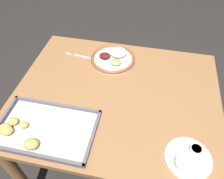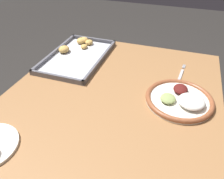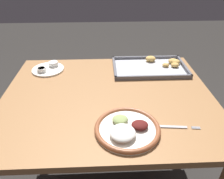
{
  "view_description": "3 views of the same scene",
  "coord_description": "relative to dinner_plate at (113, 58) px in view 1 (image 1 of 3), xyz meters",
  "views": [
    {
      "loc": [
        -0.13,
        0.73,
        1.56
      ],
      "look_at": [
        0.02,
        0.0,
        0.75
      ],
      "focal_mm": 35.0,
      "sensor_mm": 36.0,
      "label": 1
    },
    {
      "loc": [
        -0.64,
        -0.23,
        1.28
      ],
      "look_at": [
        0.02,
        0.0,
        0.75
      ],
      "focal_mm": 35.0,
      "sensor_mm": 36.0,
      "label": 2
    },
    {
      "loc": [
        -0.02,
        -0.91,
        1.33
      ],
      "look_at": [
        0.02,
        0.0,
        0.75
      ],
      "focal_mm": 35.0,
      "sensor_mm": 36.0,
      "label": 3
    }
  ],
  "objects": [
    {
      "name": "saucer_plate",
      "position": [
        -0.42,
        0.55,
        -0.0
      ],
      "size": [
        0.19,
        0.19,
        0.04
      ],
      "color": "white",
      "rests_on": "dining_table"
    },
    {
      "name": "ground_plane",
      "position": [
        -0.07,
        0.27,
        -0.74
      ],
      "size": [
        8.0,
        8.0,
        0.0
      ],
      "primitive_type": "plane",
      "color": "#282623"
    },
    {
      "name": "baking_tray",
      "position": [
        0.22,
        0.55,
        -0.0
      ],
      "size": [
        0.44,
        0.27,
        0.04
      ],
      "color": "#595960",
      "rests_on": "dining_table"
    },
    {
      "name": "fork",
      "position": [
        0.18,
        0.01,
        -0.01
      ],
      "size": [
        0.21,
        0.03,
        0.0
      ],
      "rotation": [
        0.0,
        0.0,
        -0.1
      ],
      "color": "#B2B2B7",
      "rests_on": "dining_table"
    },
    {
      "name": "dinner_plate",
      "position": [
        0.0,
        0.0,
        0.0
      ],
      "size": [
        0.26,
        0.26,
        0.05
      ],
      "color": "white",
      "rests_on": "dining_table"
    },
    {
      "name": "dining_table",
      "position": [
        -0.07,
        0.27,
        -0.13
      ],
      "size": [
        1.05,
        0.86,
        0.72
      ],
      "color": "olive",
      "rests_on": "ground_plane"
    }
  ]
}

